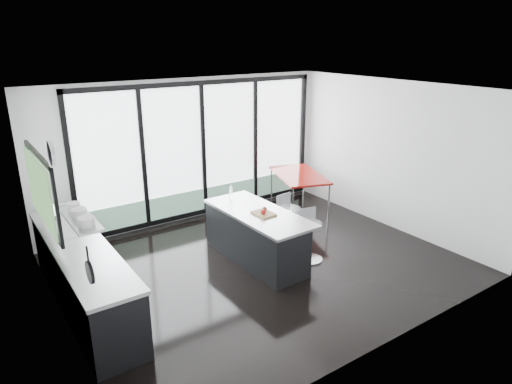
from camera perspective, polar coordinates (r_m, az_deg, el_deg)
floor at (r=7.54m, az=0.67°, el=-9.05°), size 6.00×5.00×0.00m
ceiling at (r=6.70m, az=0.77°, el=12.61°), size 6.00×5.00×0.00m
wall_back at (r=9.19m, az=-6.80°, el=4.53°), size 6.00×0.09×2.80m
wall_front at (r=5.29m, az=16.61°, el=-5.78°), size 6.00×0.00×2.80m
wall_left at (r=6.10m, az=-24.38°, el=-1.73°), size 0.26×5.00×2.80m
wall_right at (r=9.00m, az=16.58°, el=4.40°), size 0.00×5.00×2.80m
counter_cabinets at (r=6.70m, az=-20.77°, el=-9.74°), size 0.69×3.24×1.36m
island at (r=7.52m, az=-0.10°, el=-5.51°), size 0.92×2.08×1.09m
bar_stool_near at (r=7.58m, az=6.79°, el=-6.17°), size 0.49×0.49×0.67m
bar_stool_far at (r=8.08m, az=4.19°, el=-4.32°), size 0.51×0.51×0.71m
red_table at (r=9.65m, az=5.33°, el=-0.08°), size 1.32×1.72×0.81m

